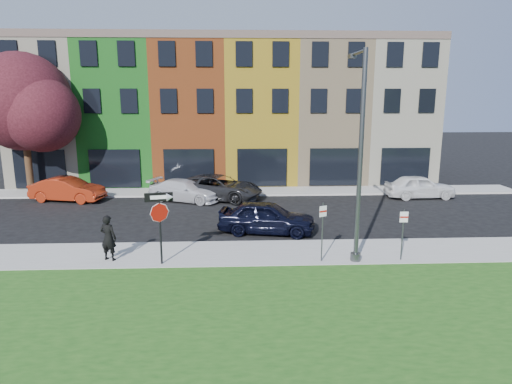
{
  "coord_description": "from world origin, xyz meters",
  "views": [
    {
      "loc": [
        -1.79,
        -14.8,
        6.59
      ],
      "look_at": [
        -0.95,
        4.0,
        2.45
      ],
      "focal_mm": 32.0,
      "sensor_mm": 36.0,
      "label": 1
    }
  ],
  "objects_px": {
    "stop_sign": "(159,213)",
    "man": "(108,238)",
    "street_lamp": "(359,158)",
    "sedan_near": "(267,217)"
  },
  "relations": [
    {
      "from": "stop_sign",
      "to": "man",
      "type": "xyz_separation_m",
      "value": [
        -2.12,
        0.52,
        -1.09
      ]
    },
    {
      "from": "street_lamp",
      "to": "sedan_near",
      "type": "bearing_deg",
      "value": 130.67
    },
    {
      "from": "stop_sign",
      "to": "sedan_near",
      "type": "xyz_separation_m",
      "value": [
        4.33,
        4.13,
        -1.34
      ]
    },
    {
      "from": "sedan_near",
      "to": "street_lamp",
      "type": "height_order",
      "value": "street_lamp"
    },
    {
      "from": "sedan_near",
      "to": "man",
      "type": "bearing_deg",
      "value": 130.32
    },
    {
      "from": "stop_sign",
      "to": "man",
      "type": "relative_size",
      "value": 1.55
    },
    {
      "from": "man",
      "to": "stop_sign",
      "type": "bearing_deg",
      "value": -176.73
    },
    {
      "from": "stop_sign",
      "to": "sedan_near",
      "type": "bearing_deg",
      "value": 32.79
    },
    {
      "from": "man",
      "to": "sedan_near",
      "type": "bearing_deg",
      "value": -133.73
    },
    {
      "from": "sedan_near",
      "to": "street_lamp",
      "type": "distance_m",
      "value": 6.08
    }
  ]
}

